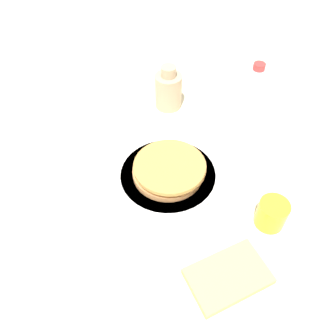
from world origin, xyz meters
TOP-DOWN VIEW (x-y plane):
  - ground_plane at (0.00, 0.00)m, footprint 4.00×4.00m
  - plate at (0.01, 0.02)m, footprint 0.27×0.27m
  - pancake_stack at (0.01, 0.01)m, footprint 0.19×0.19m
  - juice_glass at (0.10, -0.25)m, footprint 0.07×0.07m
  - cream_jug at (0.21, 0.24)m, footprint 0.08×0.08m
  - water_bottle_near at (0.36, 0.03)m, footprint 0.07×0.07m
  - napkin at (-0.08, -0.28)m, footprint 0.19×0.15m

SIDE VIEW (x-z plane):
  - ground_plane at x=0.00m, z-range 0.00..0.00m
  - plate at x=0.01m, z-range 0.00..0.01m
  - napkin at x=-0.08m, z-range 0.00..0.02m
  - pancake_stack at x=0.01m, z-range 0.01..0.05m
  - juice_glass at x=0.10m, z-range 0.00..0.07m
  - cream_jug at x=0.21m, z-range -0.01..0.13m
  - water_bottle_near at x=0.36m, z-range -0.01..0.18m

